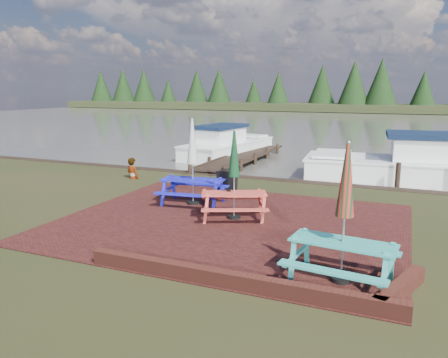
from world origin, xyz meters
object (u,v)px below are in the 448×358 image
at_px(picnic_table_red, 234,189).
at_px(chalkboard, 227,184).
at_px(jetty, 242,157).
at_px(boat_jetty, 227,146).
at_px(boat_near, 415,167).
at_px(picnic_table_teal, 343,235).
at_px(person, 132,158).
at_px(picnic_table_blue, 193,175).

distance_m(picnic_table_red, chalkboard, 2.43).
relative_size(jetty, boat_jetty, 1.28).
distance_m(picnic_table_red, boat_near, 9.26).
bearing_deg(picnic_table_teal, jetty, 124.27).
bearing_deg(chalkboard, person, 155.84).
height_order(jetty, boat_near, boat_near).
bearing_deg(picnic_table_teal, boat_near, 89.61).
relative_size(jetty, person, 5.46).
distance_m(picnic_table_teal, person, 11.23).
bearing_deg(chalkboard, picnic_table_blue, -126.03).
height_order(picnic_table_red, jetty, picnic_table_red).
xyz_separation_m(picnic_table_teal, boat_near, (1.32, 10.99, -0.45)).
xyz_separation_m(picnic_table_red, boat_jetty, (-5.03, 11.61, -0.47)).
bearing_deg(boat_near, picnic_table_blue, 132.95).
height_order(picnic_table_red, boat_near, picnic_table_red).
xyz_separation_m(boat_jetty, person, (-0.76, -8.02, 0.44)).
distance_m(picnic_table_teal, boat_near, 11.08).
height_order(picnic_table_teal, boat_jetty, picnic_table_teal).
distance_m(jetty, person, 6.74).
bearing_deg(picnic_table_red, picnic_table_blue, 127.33).
bearing_deg(jetty, boat_jetty, 132.30).
distance_m(picnic_table_blue, boat_jetty, 11.17).
bearing_deg(picnic_table_red, jetty, 85.15).
bearing_deg(boat_jetty, jetty, -39.48).
height_order(picnic_table_teal, picnic_table_red, picnic_table_teal).
relative_size(picnic_table_blue, boat_near, 0.31).
distance_m(jetty, boat_near, 8.31).
bearing_deg(chalkboard, picnic_table_red, -70.20).
relative_size(picnic_table_red, jetty, 0.27).
height_order(picnic_table_teal, jetty, picnic_table_teal).
distance_m(picnic_table_teal, boat_jetty, 16.82).
bearing_deg(picnic_table_red, picnic_table_teal, -66.03).
xyz_separation_m(picnic_table_red, chalkboard, (-1.08, 2.14, -0.38)).
height_order(jetty, person, person).
xyz_separation_m(picnic_table_red, picnic_table_blue, (-1.74, 0.95, 0.07)).
relative_size(picnic_table_teal, picnic_table_red, 1.07).
bearing_deg(picnic_table_teal, picnic_table_red, 144.58).
xyz_separation_m(picnic_table_blue, person, (-4.05, 2.64, -0.09)).
bearing_deg(picnic_table_red, chalkboard, 92.74).
distance_m(boat_near, person, 11.34).
relative_size(picnic_table_teal, person, 1.57).
distance_m(picnic_table_teal, jetty, 14.55).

